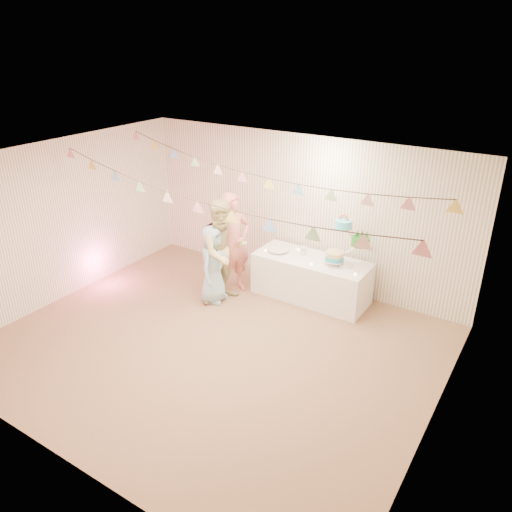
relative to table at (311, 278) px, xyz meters
The scene contains 23 objects.
floor 2.11m from the table, 104.09° to the right, with size 6.00×6.00×0.00m, color #805F45.
ceiling 3.06m from the table, 104.09° to the right, with size 6.00×6.00×0.00m, color white.
back_wall 1.17m from the table, 136.35° to the left, with size 6.00×6.00×0.00m, color white.
front_wall 4.64m from the table, 96.39° to the right, with size 6.00×6.00×0.00m, color white.
left_wall 4.15m from the table, 150.09° to the right, with size 5.00×5.00×0.00m, color white.
right_wall 3.34m from the table, 38.97° to the right, with size 5.00×5.00×0.00m, color white.
table is the anchor object (origin of this frame).
cake_stand 0.96m from the table, ahead, with size 0.70×0.41×0.78m, color silver, non-canonical shape.
cake_bottom 0.62m from the table, ahead, with size 0.31×0.31×0.15m, color #26AAB5, non-canonical shape.
cake_middle 1.06m from the table, 10.86° to the left, with size 0.27×0.27×0.22m, color #23801C, non-canonical shape.
cake_top_tier 1.13m from the table, ahead, with size 0.25×0.25×0.19m, color #51DEFF, non-canonical shape.
platter 0.73m from the table, behind, with size 0.34×0.34×0.02m, color white.
posy 0.51m from the table, 165.12° to the left, with size 0.14×0.14×0.16m, color white, non-canonical shape.
person_adult_a 1.42m from the table, 158.82° to the right, with size 0.64×0.42×1.74m, color #D1756D.
person_adult_b 1.52m from the table, 145.75° to the right, with size 0.84×0.66×1.73m, color #CABA7C.
person_child 1.64m from the table, 144.15° to the right, with size 0.65×0.42×1.32m, color #91B7CE.
bunting_back 2.25m from the table, 118.89° to the right, with size 5.60×1.10×0.40m, color pink, non-canonical shape.
bunting_front 3.00m from the table, 102.86° to the right, with size 5.60×0.90×0.36m, color #72A5E5, non-canonical shape.
tealight_0 0.89m from the table, 169.38° to the right, with size 0.04×0.04×0.03m, color #FFD88C.
tealight_1 0.54m from the table, 152.78° to the left, with size 0.04×0.04×0.03m, color #FFD88C.
tealight_2 0.44m from the table, 65.56° to the right, with size 0.04×0.04×0.03m, color #FFD88C.
tealight_3 0.56m from the table, 32.15° to the left, with size 0.04×0.04×0.03m, color #FFD88C.
tealight_4 0.92m from the table, 12.38° to the right, with size 0.04×0.04×0.03m, color #FFD88C.
Camera 1 is at (3.71, -4.69, 4.09)m, focal length 35.00 mm.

